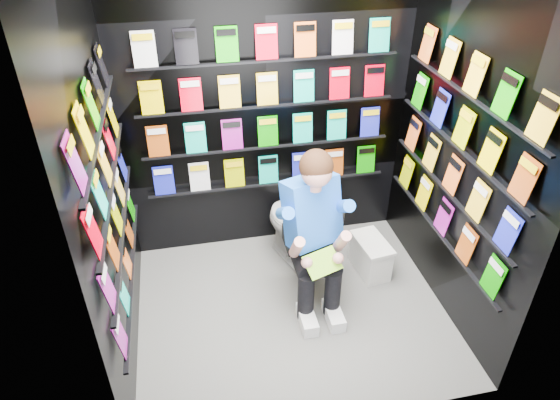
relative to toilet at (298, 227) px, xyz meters
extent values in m
plane|color=slate|center=(-0.19, -0.60, -0.37)|extent=(2.40, 2.40, 0.00)
cube|color=black|center=(-0.19, 0.40, 0.93)|extent=(2.40, 0.04, 2.60)
cube|color=black|center=(-0.19, -1.60, 0.93)|extent=(2.40, 0.04, 2.60)
cube|color=black|center=(-1.39, -0.60, 0.93)|extent=(0.04, 2.00, 2.60)
cube|color=black|center=(1.01, -0.60, 0.93)|extent=(0.04, 2.00, 2.60)
imported|color=white|center=(0.00, 0.00, 0.00)|extent=(0.64, 0.85, 0.73)
cube|color=silver|center=(0.58, -0.27, -0.22)|extent=(0.26, 0.41, 0.29)
cube|color=silver|center=(0.58, -0.27, -0.06)|extent=(0.28, 0.44, 0.03)
cube|color=green|center=(0.00, -0.73, 0.21)|extent=(0.31, 0.24, 0.11)
camera|label=1|loc=(-0.86, -3.35, 2.58)|focal=32.00mm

